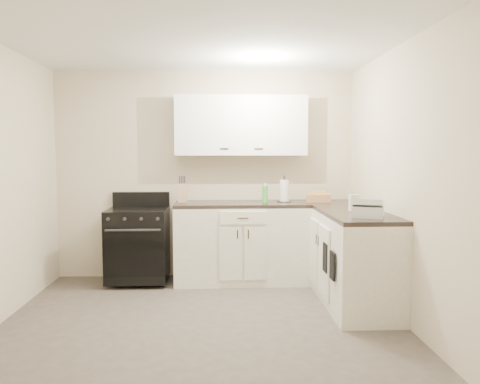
{
  "coord_description": "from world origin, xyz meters",
  "views": [
    {
      "loc": [
        0.14,
        -3.94,
        1.53
      ],
      "look_at": [
        0.38,
        0.85,
        1.12
      ],
      "focal_mm": 35.0,
      "sensor_mm": 36.0,
      "label": 1
    }
  ],
  "objects_px": {
    "knife_block": "(182,193)",
    "paper_towel": "(284,191)",
    "countertop_grill": "(368,212)",
    "wicker_basket": "(318,198)",
    "stove": "(138,244)"
  },
  "relations": [
    {
      "from": "stove",
      "to": "knife_block",
      "type": "xyz_separation_m",
      "value": [
        0.51,
        0.09,
        0.59
      ]
    },
    {
      "from": "wicker_basket",
      "to": "paper_towel",
      "type": "bearing_deg",
      "value": 177.26
    },
    {
      "from": "countertop_grill",
      "to": "stove",
      "type": "bearing_deg",
      "value": 173.55
    },
    {
      "from": "knife_block",
      "to": "wicker_basket",
      "type": "height_order",
      "value": "knife_block"
    },
    {
      "from": "knife_block",
      "to": "wicker_basket",
      "type": "distance_m",
      "value": 1.61
    },
    {
      "from": "knife_block",
      "to": "paper_towel",
      "type": "bearing_deg",
      "value": -0.63
    },
    {
      "from": "stove",
      "to": "wicker_basket",
      "type": "bearing_deg",
      "value": 1.29
    },
    {
      "from": "knife_block",
      "to": "paper_towel",
      "type": "xyz_separation_m",
      "value": [
        1.2,
        -0.03,
        0.02
      ]
    },
    {
      "from": "wicker_basket",
      "to": "countertop_grill",
      "type": "relative_size",
      "value": 1.04
    },
    {
      "from": "stove",
      "to": "paper_towel",
      "type": "distance_m",
      "value": 1.82
    },
    {
      "from": "knife_block",
      "to": "countertop_grill",
      "type": "relative_size",
      "value": 0.8
    },
    {
      "from": "wicker_basket",
      "to": "countertop_grill",
      "type": "xyz_separation_m",
      "value": [
        0.17,
        -1.3,
        0.0
      ]
    },
    {
      "from": "paper_towel",
      "to": "wicker_basket",
      "type": "xyz_separation_m",
      "value": [
        0.41,
        -0.02,
        -0.08
      ]
    },
    {
      "from": "wicker_basket",
      "to": "countertop_grill",
      "type": "distance_m",
      "value": 1.31
    },
    {
      "from": "knife_block",
      "to": "countertop_grill",
      "type": "bearing_deg",
      "value": -36.52
    }
  ]
}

